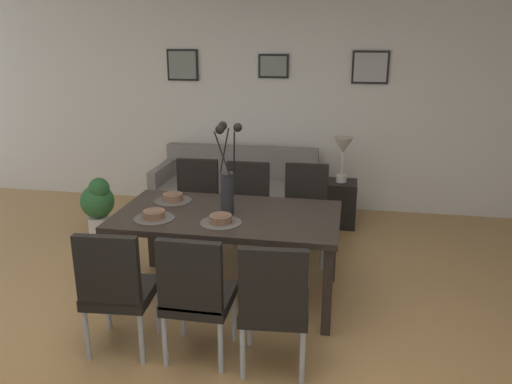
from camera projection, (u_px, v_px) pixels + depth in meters
ground_plane at (203, 347)px, 3.63m from camera, size 9.00×9.00×0.00m
back_wall_panel at (273, 103)px, 6.29m from camera, size 9.00×0.10×2.60m
dining_table at (228, 222)px, 4.15m from camera, size 1.80×0.98×0.74m
dining_chair_near_left at (116, 286)px, 3.43m from camera, size 0.47×0.47×0.92m
dining_chair_near_right at (196, 201)px, 5.13m from camera, size 0.47×0.47×0.92m
dining_chair_far_left at (196, 292)px, 3.35m from camera, size 0.44×0.44×0.92m
dining_chair_far_right at (246, 205)px, 5.02m from camera, size 0.45×0.45×0.92m
dining_chair_mid_left at (274, 301)px, 3.24m from camera, size 0.47×0.47×0.92m
dining_chair_mid_right at (305, 208)px, 4.96m from camera, size 0.45×0.45×0.92m
centerpiece_vase at (227, 180)px, 4.04m from camera, size 0.21×0.23×0.73m
placemat_near_left at (154, 218)px, 4.01m from camera, size 0.32×0.32×0.01m
bowl_near_left at (154, 214)px, 4.00m from camera, size 0.17×0.17×0.07m
placemat_near_right at (173, 201)px, 4.43m from camera, size 0.32×0.32×0.01m
bowl_near_right at (173, 197)px, 4.42m from camera, size 0.17×0.17×0.07m
placemat_far_left at (221, 223)px, 3.92m from camera, size 0.32×0.32×0.01m
bowl_far_left at (221, 218)px, 3.91m from camera, size 0.17×0.17×0.07m
sofa at (237, 194)px, 6.13m from camera, size 1.88×0.84×0.80m
side_table at (340, 204)px, 5.85m from camera, size 0.36×0.36×0.52m
table_lamp at (343, 150)px, 5.66m from camera, size 0.22×0.22×0.51m
framed_picture_left at (183, 65)px, 6.28m from camera, size 0.39×0.03×0.38m
framed_picture_center at (273, 66)px, 6.09m from camera, size 0.36×0.03×0.28m
framed_picture_right at (370, 67)px, 5.89m from camera, size 0.42×0.03×0.38m
potted_plant at (98, 204)px, 5.49m from camera, size 0.36×0.36×0.67m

